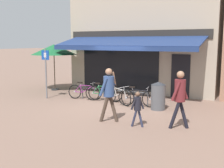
# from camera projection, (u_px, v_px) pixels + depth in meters

# --- Properties ---
(ground_plane) EXTENTS (160.00, 160.00, 0.00)m
(ground_plane) POSITION_uv_depth(u_px,v_px,m) (107.00, 105.00, 12.06)
(ground_plane) COLOR #846656
(shop_front) EXTENTS (8.08, 4.98, 5.32)m
(shop_front) POSITION_uv_depth(u_px,v_px,m) (145.00, 42.00, 15.67)
(shop_front) COLOR tan
(shop_front) RESTS_ON ground_plane
(bike_rack_rail) EXTENTS (3.41, 0.04, 0.57)m
(bike_rack_rail) POSITION_uv_depth(u_px,v_px,m) (113.00, 92.00, 12.58)
(bike_rack_rail) COLOR #47494F
(bike_rack_rail) RESTS_ON ground_plane
(bicycle_purple) EXTENTS (1.70, 0.53, 0.81)m
(bicycle_purple) POSITION_uv_depth(u_px,v_px,m) (85.00, 92.00, 13.21)
(bicycle_purple) COLOR black
(bicycle_purple) RESTS_ON ground_plane
(bicycle_green) EXTENTS (1.76, 0.52, 0.84)m
(bicycle_green) POSITION_uv_depth(u_px,v_px,m) (103.00, 93.00, 12.78)
(bicycle_green) COLOR black
(bicycle_green) RESTS_ON ground_plane
(bicycle_silver) EXTENTS (1.63, 0.89, 0.83)m
(bicycle_silver) POSITION_uv_depth(u_px,v_px,m) (118.00, 96.00, 12.23)
(bicycle_silver) COLOR black
(bicycle_silver) RESTS_ON ground_plane
(bicycle_black) EXTENTS (1.70, 0.53, 0.84)m
(bicycle_black) POSITION_uv_depth(u_px,v_px,m) (138.00, 98.00, 11.72)
(bicycle_black) COLOR black
(bicycle_black) RESTS_ON ground_plane
(pedestrian_adult) EXTENTS (0.61, 0.64, 1.84)m
(pedestrian_adult) POSITION_uv_depth(u_px,v_px,m) (109.00, 89.00, 9.41)
(pedestrian_adult) COLOR #47382D
(pedestrian_adult) RESTS_ON ground_plane
(pedestrian_child) EXTENTS (0.41, 0.32, 1.15)m
(pedestrian_child) POSITION_uv_depth(u_px,v_px,m) (137.00, 105.00, 8.88)
(pedestrian_child) COLOR #282D47
(pedestrian_child) RESTS_ON ground_plane
(pedestrian_second_adult) EXTENTS (0.59, 0.61, 1.83)m
(pedestrian_second_adult) POSITION_uv_depth(u_px,v_px,m) (180.00, 93.00, 8.66)
(pedestrian_second_adult) COLOR black
(pedestrian_second_adult) RESTS_ON ground_plane
(litter_bin) EXTENTS (0.58, 0.58, 1.12)m
(litter_bin) POSITION_uv_depth(u_px,v_px,m) (158.00, 96.00, 11.16)
(litter_bin) COLOR #515459
(litter_bin) RESTS_ON ground_plane
(parking_sign) EXTENTS (0.44, 0.07, 2.35)m
(parking_sign) POSITION_uv_depth(u_px,v_px,m) (46.00, 68.00, 13.25)
(parking_sign) COLOR slate
(parking_sign) RESTS_ON ground_plane
(cafe_parasol) EXTENTS (2.49, 2.49, 2.55)m
(cafe_parasol) POSITION_uv_depth(u_px,v_px,m) (54.00, 50.00, 15.46)
(cafe_parasol) COLOR #4C3D2D
(cafe_parasol) RESTS_ON ground_plane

